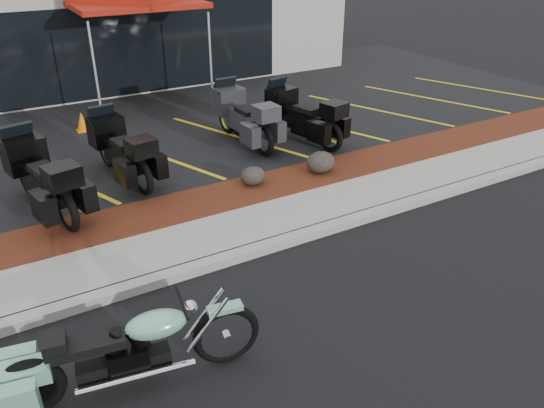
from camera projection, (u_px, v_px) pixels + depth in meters
ground at (274, 285)px, 7.96m from camera, size 90.00×90.00×0.00m
curb at (246, 253)px, 8.61m from camera, size 24.00×0.25×0.15m
sidewalk at (227, 234)px, 9.15m from camera, size 24.00×1.20×0.15m
mulch_bed at (200, 205)px, 10.07m from camera, size 24.00×1.20×0.16m
upper_lot at (121, 124)px, 14.22m from camera, size 26.00×9.60×0.15m
dealership_building at (63, 18)px, 18.15m from camera, size 18.00×8.16×4.00m
boulder_mid at (253, 176)px, 10.63m from camera, size 0.52×0.43×0.37m
boulder_right at (320, 162)px, 11.15m from camera, size 0.63×0.53×0.45m
hero_cruiser at (226, 327)px, 6.31m from camera, size 3.20×1.27×1.10m
touring_black_front at (24, 161)px, 9.95m from camera, size 1.48×2.66×1.46m
touring_black_mid at (105, 136)px, 11.22m from camera, size 1.25×2.48×1.38m
touring_grey at (227, 106)px, 13.09m from camera, size 1.04×2.48×1.42m
touring_black_rear at (277, 106)px, 13.11m from camera, size 1.45×2.57×1.41m
traffic_cone at (82, 121)px, 13.44m from camera, size 0.34×0.34×0.50m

